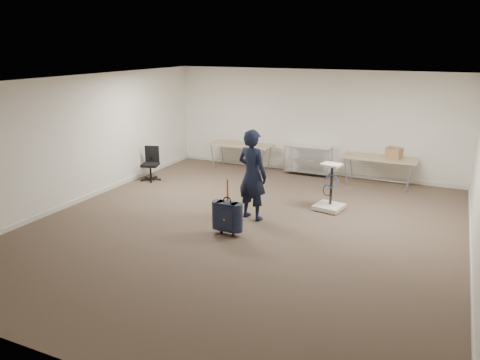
% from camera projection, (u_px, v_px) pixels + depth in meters
% --- Properties ---
extents(ground, '(9.00, 9.00, 0.00)m').
position_uv_depth(ground, '(244.00, 227.00, 9.12)').
color(ground, '#4B382D').
rests_on(ground, ground).
extents(room_shell, '(8.00, 9.00, 9.00)m').
position_uv_depth(room_shell, '(270.00, 204.00, 10.31)').
color(room_shell, silver).
rests_on(room_shell, ground).
extents(folding_table_left, '(1.80, 0.75, 0.73)m').
position_uv_depth(folding_table_left, '(241.00, 146.00, 13.13)').
color(folding_table_left, tan).
rests_on(folding_table_left, ground).
extents(folding_table_right, '(1.80, 0.75, 0.73)m').
position_uv_depth(folding_table_right, '(380.00, 159.00, 11.60)').
color(folding_table_right, tan).
rests_on(folding_table_right, ground).
extents(wire_shelf, '(1.22, 0.47, 0.80)m').
position_uv_depth(wire_shelf, '(308.00, 159.00, 12.65)').
color(wire_shelf, silver).
rests_on(wire_shelf, ground).
extents(person, '(0.76, 0.60, 1.85)m').
position_uv_depth(person, '(252.00, 175.00, 9.33)').
color(person, black).
rests_on(person, ground).
extents(suitcase, '(0.40, 0.23, 1.07)m').
position_uv_depth(suitcase, '(227.00, 216.00, 8.66)').
color(suitcase, black).
rests_on(suitcase, ground).
extents(office_chair, '(0.53, 0.53, 0.88)m').
position_uv_depth(office_chair, '(151.00, 170.00, 12.21)').
color(office_chair, black).
rests_on(office_chair, ground).
extents(equipment_cart, '(0.65, 0.65, 1.02)m').
position_uv_depth(equipment_cart, '(330.00, 198.00, 10.00)').
color(equipment_cart, beige).
rests_on(equipment_cart, ground).
extents(cardboard_box, '(0.42, 0.36, 0.27)m').
position_uv_depth(cardboard_box, '(394.00, 153.00, 11.45)').
color(cardboard_box, olive).
rests_on(cardboard_box, folding_table_right).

